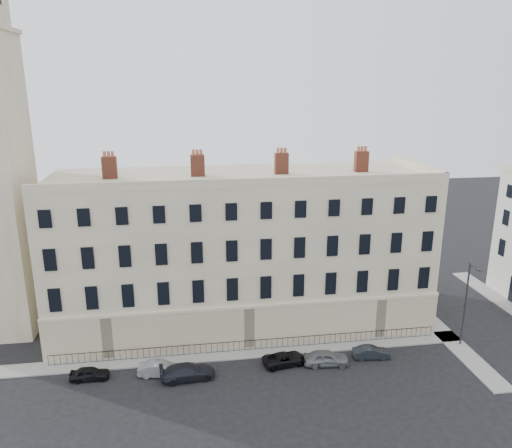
{
  "coord_description": "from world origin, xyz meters",
  "views": [
    {
      "loc": [
        -11.52,
        -34.61,
        23.7
      ],
      "look_at": [
        -4.77,
        10.0,
        10.64
      ],
      "focal_mm": 35.0,
      "sensor_mm": 36.0,
      "label": 1
    }
  ],
  "objects_px": {
    "car_c": "(188,372)",
    "car_f": "(371,352)",
    "car_b": "(161,369)",
    "car_e": "(326,358)",
    "car_d": "(285,359)",
    "streetlamp": "(466,301)",
    "car_a": "(90,374)"
  },
  "relations": [
    {
      "from": "car_d",
      "to": "car_f",
      "type": "height_order",
      "value": "car_f"
    },
    {
      "from": "car_d",
      "to": "car_e",
      "type": "bearing_deg",
      "value": -108.51
    },
    {
      "from": "car_d",
      "to": "streetlamp",
      "type": "xyz_separation_m",
      "value": [
        16.79,
        0.67,
        4.01
      ]
    },
    {
      "from": "car_c",
      "to": "car_f",
      "type": "relative_size",
      "value": 1.37
    },
    {
      "from": "streetlamp",
      "to": "car_f",
      "type": "bearing_deg",
      "value": 179.4
    },
    {
      "from": "car_c",
      "to": "car_d",
      "type": "xyz_separation_m",
      "value": [
        8.33,
        0.92,
        -0.12
      ]
    },
    {
      "from": "car_e",
      "to": "streetlamp",
      "type": "distance_m",
      "value": 13.87
    },
    {
      "from": "car_c",
      "to": "streetlamp",
      "type": "height_order",
      "value": "streetlamp"
    },
    {
      "from": "car_a",
      "to": "car_b",
      "type": "distance_m",
      "value": 5.78
    },
    {
      "from": "car_a",
      "to": "car_d",
      "type": "height_order",
      "value": "car_a"
    },
    {
      "from": "car_b",
      "to": "car_e",
      "type": "height_order",
      "value": "car_e"
    },
    {
      "from": "car_b",
      "to": "car_c",
      "type": "distance_m",
      "value": 2.33
    },
    {
      "from": "streetlamp",
      "to": "car_c",
      "type": "bearing_deg",
      "value": 178.13
    },
    {
      "from": "car_e",
      "to": "streetlamp",
      "type": "relative_size",
      "value": 0.47
    },
    {
      "from": "car_b",
      "to": "car_d",
      "type": "height_order",
      "value": "car_b"
    },
    {
      "from": "car_d",
      "to": "streetlamp",
      "type": "bearing_deg",
      "value": -97.1
    },
    {
      "from": "car_b",
      "to": "car_c",
      "type": "bearing_deg",
      "value": -101.13
    },
    {
      "from": "car_b",
      "to": "car_c",
      "type": "xyz_separation_m",
      "value": [
        2.18,
        -0.83,
        0.04
      ]
    },
    {
      "from": "car_e",
      "to": "streetlamp",
      "type": "height_order",
      "value": "streetlamp"
    },
    {
      "from": "car_b",
      "to": "car_a",
      "type": "bearing_deg",
      "value": 96.68
    },
    {
      "from": "car_f",
      "to": "car_e",
      "type": "bearing_deg",
      "value": 101.62
    },
    {
      "from": "car_b",
      "to": "car_d",
      "type": "distance_m",
      "value": 10.52
    },
    {
      "from": "car_f",
      "to": "streetlamp",
      "type": "relative_size",
      "value": 0.4
    },
    {
      "from": "car_b",
      "to": "car_d",
      "type": "relative_size",
      "value": 0.96
    },
    {
      "from": "car_d",
      "to": "streetlamp",
      "type": "relative_size",
      "value": 0.47
    },
    {
      "from": "car_b",
      "to": "car_e",
      "type": "distance_m",
      "value": 14.06
    },
    {
      "from": "car_c",
      "to": "car_e",
      "type": "distance_m",
      "value": 11.87
    },
    {
      "from": "car_f",
      "to": "streetlamp",
      "type": "bearing_deg",
      "value": -79.75
    },
    {
      "from": "car_d",
      "to": "car_f",
      "type": "distance_m",
      "value": 7.8
    },
    {
      "from": "car_a",
      "to": "car_f",
      "type": "height_order",
      "value": "car_a"
    },
    {
      "from": "car_a",
      "to": "car_f",
      "type": "relative_size",
      "value": 0.97
    },
    {
      "from": "car_a",
      "to": "car_d",
      "type": "distance_m",
      "value": 16.29
    }
  ]
}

